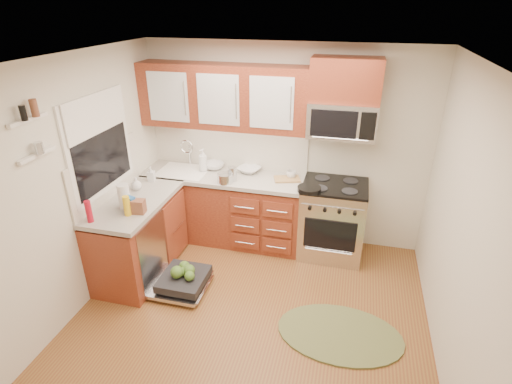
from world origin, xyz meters
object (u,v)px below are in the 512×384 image
(microwave, at_px, (342,120))
(paper_towel_roll, at_px, (124,196))
(cup, at_px, (291,174))
(rug, at_px, (340,334))
(cutting_board, at_px, (287,179))
(bowl_a, at_px, (249,170))
(stock_pot, at_px, (225,178))
(upper_cabinets, at_px, (223,97))
(skillet, at_px, (309,189))
(dishwasher, at_px, (181,281))
(sink, at_px, (184,180))
(bowl_b, at_px, (214,166))
(range, at_px, (332,220))

(microwave, bearing_deg, paper_towel_roll, -150.45)
(microwave, bearing_deg, cup, -179.84)
(rug, bearing_deg, microwave, 98.27)
(cutting_board, bearing_deg, cup, 59.41)
(microwave, distance_m, bowl_a, 1.33)
(stock_pot, bearing_deg, upper_cabinets, 107.16)
(microwave, height_order, skillet, microwave)
(stock_pot, relative_size, cup, 1.59)
(stock_pot, height_order, cutting_board, stock_pot)
(stock_pot, distance_m, cutting_board, 0.76)
(upper_cabinets, xyz_separation_m, rug, (1.62, -1.53, -1.86))
(dishwasher, height_order, bowl_a, bowl_a)
(dishwasher, relative_size, cup, 5.74)
(microwave, height_order, cutting_board, microwave)
(sink, height_order, bowl_a, bowl_a)
(microwave, height_order, paper_towel_roll, microwave)
(dishwasher, distance_m, skillet, 1.77)
(upper_cabinets, relative_size, rug, 1.70)
(dishwasher, height_order, stock_pot, stock_pot)
(cutting_board, relative_size, bowl_a, 1.14)
(bowl_b, bearing_deg, rug, -40.95)
(bowl_a, height_order, bowl_b, bowl_b)
(paper_towel_roll, bearing_deg, rug, -7.44)
(dishwasher, relative_size, cutting_board, 2.26)
(cup, bearing_deg, cutting_board, -120.59)
(microwave, bearing_deg, bowl_b, 178.18)
(sink, bearing_deg, skillet, -8.28)
(stock_pot, distance_m, paper_towel_roll, 1.20)
(bowl_a, relative_size, cup, 2.24)
(cup, bearing_deg, sink, -174.69)
(skillet, xyz_separation_m, paper_towel_roll, (-1.84, -0.83, 0.08))
(microwave, xyz_separation_m, dishwasher, (-1.54, -1.25, -1.60))
(range, height_order, microwave, microwave)
(bowl_a, bearing_deg, bowl_b, 180.00)
(skillet, relative_size, cup, 2.20)
(sink, xyz_separation_m, paper_towel_roll, (-0.19, -1.07, 0.26))
(upper_cabinets, bearing_deg, rug, -43.32)
(stock_pot, distance_m, bowl_a, 0.43)
(stock_pot, xyz_separation_m, cup, (0.75, 0.33, -0.01))
(range, xyz_separation_m, cup, (-0.55, 0.12, 0.50))
(cutting_board, relative_size, cup, 2.54)
(upper_cabinets, distance_m, skillet, 1.49)
(cup, bearing_deg, skillet, -54.06)
(upper_cabinets, relative_size, stock_pot, 10.60)
(sink, bearing_deg, cutting_board, 2.60)
(sink, bearing_deg, stock_pot, -17.49)
(rug, relative_size, bowl_b, 4.56)
(upper_cabinets, distance_m, rug, 2.91)
(dishwasher, relative_size, rug, 0.58)
(dishwasher, height_order, skillet, skillet)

